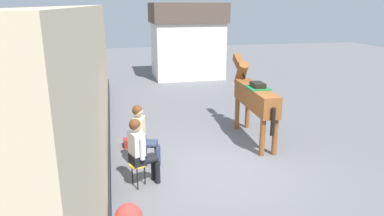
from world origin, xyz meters
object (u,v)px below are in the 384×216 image
object	(u,v)px
seated_visitor_far	(142,133)
saddled_horse_center	(254,96)
satchel_bag	(126,143)
seated_visitor_near	(140,149)

from	to	relation	value
seated_visitor_far	saddled_horse_center	bearing A→B (deg)	19.11
saddled_horse_center	satchel_bag	xyz separation A→B (m)	(-3.28, 0.15, -1.06)
seated_visitor_far	seated_visitor_near	bearing A→B (deg)	-97.88
saddled_horse_center	seated_visitor_near	bearing A→B (deg)	-148.39
seated_visitor_far	satchel_bag	size ratio (longest dim) A/B	4.96
saddled_horse_center	satchel_bag	world-z (taller)	saddled_horse_center
seated_visitor_near	seated_visitor_far	size ratio (longest dim) A/B	1.00
seated_visitor_near	satchel_bag	bearing A→B (deg)	95.52
satchel_bag	seated_visitor_far	bearing A→B (deg)	12.75
seated_visitor_far	saddled_horse_center	distance (m)	3.16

